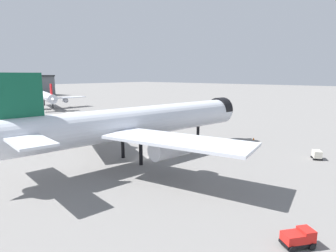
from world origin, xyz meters
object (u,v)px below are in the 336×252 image
at_px(traffic_cone_near_nose, 254,139).
at_px(airliner_near_gate, 140,122).
at_px(baggage_tug_wing, 299,238).
at_px(baggage_cart_trailing, 317,155).
at_px(airliner_far_taxiway, 47,97).

bearing_deg(traffic_cone_near_nose, airliner_near_gate, 161.99).
distance_m(airliner_near_gate, traffic_cone_near_nose, 34.34).
relative_size(baggage_tug_wing, baggage_cart_trailing, 1.24).
height_order(airliner_near_gate, baggage_tug_wing, airliner_near_gate).
xyz_separation_m(airliner_near_gate, baggage_tug_wing, (-11.30, -34.30, -6.76)).
xyz_separation_m(baggage_cart_trailing, traffic_cone_near_nose, (8.53, 17.47, -0.65)).
bearing_deg(traffic_cone_near_nose, baggage_tug_wing, -151.01).
relative_size(airliner_near_gate, baggage_tug_wing, 17.19).
distance_m(baggage_tug_wing, traffic_cone_near_nose, 49.38).
xyz_separation_m(baggage_tug_wing, traffic_cone_near_nose, (43.19, 23.94, -0.65)).
bearing_deg(airliner_near_gate, baggage_tug_wing, -99.98).
bearing_deg(airliner_far_taxiway, baggage_cart_trailing, -164.97).
xyz_separation_m(airliner_near_gate, baggage_cart_trailing, (23.37, -27.84, -6.75)).
height_order(baggage_tug_wing, traffic_cone_near_nose, baggage_tug_wing).
bearing_deg(baggage_cart_trailing, airliner_near_gate, 103.39).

